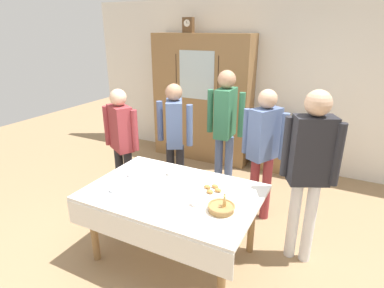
% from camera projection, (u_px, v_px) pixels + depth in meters
% --- Properties ---
extents(ground_plane, '(12.00, 12.00, 0.00)m').
position_uv_depth(ground_plane, '(184.00, 244.00, 3.43)').
color(ground_plane, '#997A56').
rests_on(ground_plane, ground).
extents(back_wall, '(6.40, 0.10, 2.70)m').
position_uv_depth(back_wall, '(259.00, 85.00, 5.17)').
color(back_wall, silver).
rests_on(back_wall, ground).
extents(dining_table, '(1.65, 1.11, 0.76)m').
position_uv_depth(dining_table, '(172.00, 201.00, 3.00)').
color(dining_table, olive).
rests_on(dining_table, ground).
extents(wall_cabinet, '(1.73, 0.46, 2.16)m').
position_uv_depth(wall_cabinet, '(202.00, 99.00, 5.40)').
color(wall_cabinet, olive).
rests_on(wall_cabinet, ground).
extents(mantel_clock, '(0.18, 0.11, 0.24)m').
position_uv_depth(mantel_clock, '(188.00, 25.00, 5.09)').
color(mantel_clock, brown).
rests_on(mantel_clock, wall_cabinet).
extents(bookshelf_low, '(1.00, 0.35, 0.83)m').
position_uv_depth(bookshelf_low, '(287.00, 148.00, 5.03)').
color(bookshelf_low, olive).
rests_on(bookshelf_low, ground).
extents(book_stack, '(0.17, 0.22, 0.09)m').
position_uv_depth(book_stack, '(290.00, 120.00, 4.87)').
color(book_stack, '#99332D').
rests_on(book_stack, bookshelf_low).
extents(tea_cup_mid_left, '(0.13, 0.13, 0.06)m').
position_uv_depth(tea_cup_mid_left, '(195.00, 203.00, 2.74)').
color(tea_cup_mid_left, white).
rests_on(tea_cup_mid_left, dining_table).
extents(tea_cup_far_right, '(0.13, 0.13, 0.06)m').
position_uv_depth(tea_cup_far_right, '(171.00, 173.00, 3.31)').
color(tea_cup_far_right, white).
rests_on(tea_cup_far_right, dining_table).
extents(tea_cup_front_edge, '(0.13, 0.13, 0.06)m').
position_uv_depth(tea_cup_front_edge, '(131.00, 174.00, 3.28)').
color(tea_cup_front_edge, white).
rests_on(tea_cup_front_edge, dining_table).
extents(tea_cup_near_left, '(0.13, 0.13, 0.06)m').
position_uv_depth(tea_cup_near_left, '(114.00, 189.00, 2.97)').
color(tea_cup_near_left, white).
rests_on(tea_cup_near_left, dining_table).
extents(bread_basket, '(0.24, 0.24, 0.16)m').
position_uv_depth(bread_basket, '(221.00, 207.00, 2.66)').
color(bread_basket, '#9E7542').
rests_on(bread_basket, dining_table).
extents(pastry_plate, '(0.28, 0.28, 0.05)m').
position_uv_depth(pastry_plate, '(212.00, 190.00, 2.98)').
color(pastry_plate, white).
rests_on(pastry_plate, dining_table).
extents(spoon_front_edge, '(0.12, 0.02, 0.01)m').
position_uv_depth(spoon_front_edge, '(168.00, 188.00, 3.05)').
color(spoon_front_edge, silver).
rests_on(spoon_front_edge, dining_table).
extents(spoon_far_left, '(0.12, 0.02, 0.01)m').
position_uv_depth(spoon_far_left, '(188.00, 198.00, 2.87)').
color(spoon_far_left, silver).
rests_on(spoon_far_left, dining_table).
extents(person_near_right_end, '(0.52, 0.41, 1.59)m').
position_uv_depth(person_near_right_end, '(175.00, 132.00, 4.04)').
color(person_near_right_end, '#232328').
rests_on(person_near_right_end, ground).
extents(person_by_cabinet, '(0.52, 0.35, 1.55)m').
position_uv_depth(person_by_cabinet, '(121.00, 137.00, 3.95)').
color(person_by_cabinet, '#232328').
rests_on(person_by_cabinet, ground).
extents(person_behind_table_left, '(0.52, 0.41, 1.61)m').
position_uv_depth(person_behind_table_left, '(264.00, 143.00, 3.60)').
color(person_behind_table_left, '#933338').
rests_on(person_behind_table_left, ground).
extents(person_beside_shelf, '(0.52, 0.37, 1.74)m').
position_uv_depth(person_beside_shelf, '(225.00, 121.00, 4.13)').
color(person_beside_shelf, slate).
rests_on(person_beside_shelf, ground).
extents(person_behind_table_right, '(0.52, 0.34, 1.75)m').
position_uv_depth(person_behind_table_right, '(310.00, 162.00, 2.86)').
color(person_behind_table_right, silver).
rests_on(person_behind_table_right, ground).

